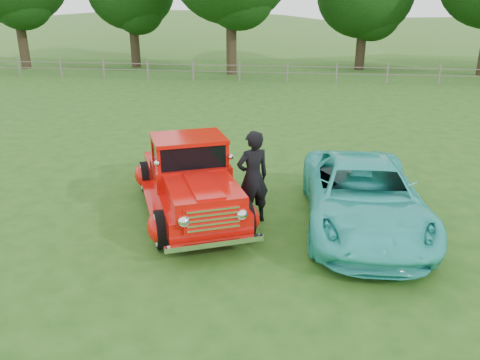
# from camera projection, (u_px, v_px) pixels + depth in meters

# --- Properties ---
(ground) EXTENTS (140.00, 140.00, 0.00)m
(ground) POSITION_uv_depth(u_px,v_px,m) (225.00, 255.00, 8.75)
(ground) COLOR #214E14
(ground) RESTS_ON ground
(distant_hills) EXTENTS (116.00, 60.00, 18.00)m
(distant_hills) POSITION_uv_depth(u_px,v_px,m) (271.00, 74.00, 66.06)
(distant_hills) COLOR #3C6525
(distant_hills) RESTS_ON ground
(fence_line) EXTENTS (48.00, 0.12, 1.20)m
(fence_line) POSITION_uv_depth(u_px,v_px,m) (287.00, 72.00, 28.95)
(fence_line) COLOR #6A6059
(fence_line) RESTS_ON ground
(red_pickup) EXTENTS (3.67, 5.26, 1.78)m
(red_pickup) POSITION_uv_depth(u_px,v_px,m) (190.00, 179.00, 10.35)
(red_pickup) COLOR black
(red_pickup) RESTS_ON ground
(teal_sedan) EXTENTS (2.55, 5.11, 1.39)m
(teal_sedan) POSITION_uv_depth(u_px,v_px,m) (363.00, 195.00, 9.69)
(teal_sedan) COLOR #30C2B6
(teal_sedan) RESTS_ON ground
(man) EXTENTS (0.88, 0.81, 2.02)m
(man) POSITION_uv_depth(u_px,v_px,m) (253.00, 178.00, 9.79)
(man) COLOR black
(man) RESTS_ON ground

